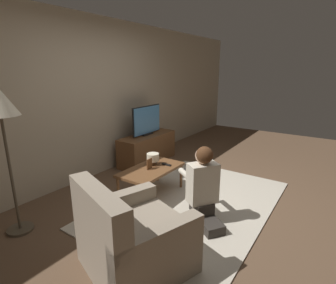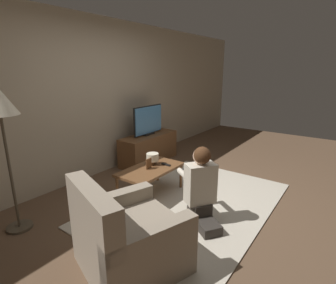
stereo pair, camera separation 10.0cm
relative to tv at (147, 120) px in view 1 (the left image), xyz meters
name	(u,v)px [view 1 (the left image)]	position (x,y,z in m)	size (l,w,h in m)	color
ground_plane	(192,203)	(-0.97, -1.56, -0.83)	(10.00, 10.00, 0.00)	brown
wall_back	(91,99)	(-0.97, 0.37, 0.47)	(10.00, 0.06, 2.60)	tan
rug	(192,203)	(-0.97, -1.56, -0.83)	(2.79, 1.91, 0.02)	beige
tv_stand	(147,148)	(0.00, 0.00, -0.56)	(1.27, 0.45, 0.55)	brown
tv	(147,120)	(0.00, 0.00, 0.00)	(0.78, 0.08, 0.56)	black
coffee_table	(151,171)	(-1.08, -0.94, -0.46)	(0.97, 0.53, 0.42)	brown
floor_lamp	(0,110)	(-2.62, -0.24, 0.55)	(0.37, 0.37, 1.63)	#4C4233
armchair	(133,240)	(-2.32, -1.70, -0.54)	(1.06, 1.08, 0.88)	gray
person_kneeling	(203,185)	(-1.29, -1.87, -0.35)	(0.64, 0.77, 0.93)	#332D28
picture_frame	(149,164)	(-1.11, -0.94, -0.34)	(0.11, 0.01, 0.15)	brown
table_lamp	(153,158)	(-0.95, -0.87, -0.31)	(0.18, 0.18, 0.17)	#4C3823
remote	(166,165)	(-0.86, -1.05, -0.41)	(0.04, 0.15, 0.02)	black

